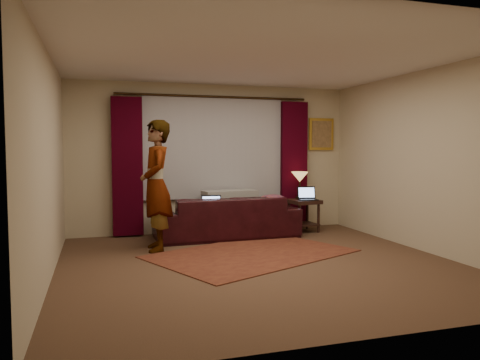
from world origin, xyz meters
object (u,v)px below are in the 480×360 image
laptop_table (308,193)px  person (156,186)px  sofa (227,209)px  tiffany_lamp (300,185)px  end_table (304,216)px  laptop_sofa (212,204)px

laptop_table → person: bearing=-156.7°
sofa → tiffany_lamp: (1.44, 0.27, 0.34)m
end_table → laptop_table: 0.42m
laptop_sofa → laptop_table: bearing=13.5°
sofa → laptop_table: bearing=179.2°
sofa → end_table: sofa is taller
laptop_sofa → tiffany_lamp: 1.80m
end_table → laptop_table: (0.04, -0.10, 0.40)m
tiffany_lamp → laptop_table: size_ratio=1.38×
tiffany_lamp → end_table: bearing=-86.7°
laptop_sofa → person: bearing=-144.6°
laptop_table → person: person is taller
laptop_sofa → tiffany_lamp: size_ratio=0.73×
sofa → person: size_ratio=1.25×
person → sofa: bearing=118.7°
end_table → laptop_table: laptop_table is taller
end_table → tiffany_lamp: bearing=93.3°
sofa → laptop_table: size_ratio=6.70×
sofa → tiffany_lamp: 1.51m
sofa → laptop_table: (1.49, 0.02, 0.21)m
end_table → tiffany_lamp: size_ratio=1.17×
sofa → laptop_sofa: 0.36m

